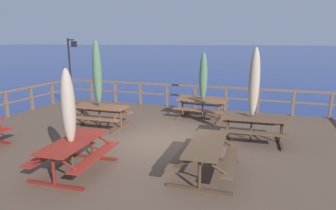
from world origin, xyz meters
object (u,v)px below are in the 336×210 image
at_px(picnic_table_back_left, 254,124).
at_px(picnic_table_back_right, 206,151).
at_px(picnic_table_mid_centre, 201,104).
at_px(picnic_table_mid_left, 101,112).
at_px(lamp_post_hooked, 71,61).
at_px(patio_umbrella_tall_back_left, 68,107).
at_px(patio_umbrella_tall_mid_right, 97,73).
at_px(patio_umbrella_tall_back_right, 203,77).
at_px(picnic_table_mid_right, 74,149).
at_px(patio_umbrella_short_front, 254,83).

relative_size(picnic_table_back_left, picnic_table_back_right, 0.98).
distance_m(picnic_table_mid_centre, picnic_table_back_right, 5.04).
bearing_deg(picnic_table_mid_left, lamp_post_hooked, 137.81).
bearing_deg(patio_umbrella_tall_back_left, picnic_table_mid_left, 111.19).
height_order(patio_umbrella_tall_back_left, patio_umbrella_tall_mid_right, patio_umbrella_tall_mid_right).
height_order(patio_umbrella_tall_mid_right, lamp_post_hooked, lamp_post_hooked).
bearing_deg(patio_umbrella_tall_back_right, picnic_table_mid_right, -107.83).
bearing_deg(picnic_table_mid_right, picnic_table_back_right, 16.25).
bearing_deg(picnic_table_back_right, lamp_post_hooked, 143.96).
height_order(picnic_table_back_right, patio_umbrella_tall_back_right, patio_umbrella_tall_back_right).
xyz_separation_m(picnic_table_mid_right, patio_umbrella_tall_mid_right, (-1.39, 3.33, 1.42)).
relative_size(picnic_table_mid_left, patio_umbrella_tall_back_right, 0.75).
bearing_deg(picnic_table_back_left, picnic_table_mid_left, -178.25).
distance_m(picnic_table_mid_left, patio_umbrella_tall_back_left, 3.81).
height_order(picnic_table_mid_centre, patio_umbrella_tall_back_right, patio_umbrella_tall_back_right).
relative_size(picnic_table_mid_right, patio_umbrella_short_front, 0.70).
relative_size(picnic_table_back_right, patio_umbrella_tall_back_right, 0.78).
xyz_separation_m(picnic_table_mid_right, picnic_table_mid_left, (-1.38, 3.41, 0.00)).
distance_m(picnic_table_mid_left, patio_umbrella_tall_mid_right, 1.42).
xyz_separation_m(patio_umbrella_tall_mid_right, lamp_post_hooked, (-3.61, 3.35, 0.14)).
bearing_deg(picnic_table_mid_right, patio_umbrella_tall_back_right, 72.17).
bearing_deg(patio_umbrella_short_front, patio_umbrella_tall_back_right, 132.19).
bearing_deg(patio_umbrella_tall_back_right, lamp_post_hooked, 172.58).
relative_size(picnic_table_mid_centre, picnic_table_back_right, 1.00).
bearing_deg(lamp_post_hooked, patio_umbrella_tall_back_left, -53.59).
bearing_deg(patio_umbrella_tall_mid_right, patio_umbrella_tall_back_left, -68.24).
height_order(picnic_table_back_right, patio_umbrella_tall_back_left, patio_umbrella_tall_back_left).
xyz_separation_m(patio_umbrella_tall_back_right, patio_umbrella_tall_back_left, (-1.92, -5.81, -0.11)).
height_order(picnic_table_mid_centre, picnic_table_back_left, same).
height_order(picnic_table_mid_right, patio_umbrella_tall_mid_right, patio_umbrella_tall_mid_right).
xyz_separation_m(picnic_table_mid_right, picnic_table_back_left, (3.95, 3.57, 0.00)).
height_order(picnic_table_back_left, lamp_post_hooked, lamp_post_hooked).
bearing_deg(patio_umbrella_tall_back_left, patio_umbrella_tall_mid_right, 111.76).
bearing_deg(picnic_table_back_right, patio_umbrella_short_front, 71.97).
relative_size(picnic_table_mid_right, patio_umbrella_tall_mid_right, 0.65).
xyz_separation_m(picnic_table_back_right, patio_umbrella_short_front, (0.88, 2.71, 1.27)).
relative_size(picnic_table_back_right, patio_umbrella_tall_mid_right, 0.66).
distance_m(picnic_table_back_left, patio_umbrella_tall_mid_right, 5.53).
bearing_deg(picnic_table_mid_centre, picnic_table_back_right, -76.55).
relative_size(picnic_table_back_left, patio_umbrella_tall_mid_right, 0.65).
height_order(picnic_table_mid_left, lamp_post_hooked, lamp_post_hooked).
bearing_deg(picnic_table_back_left, picnic_table_mid_right, -137.89).
height_order(picnic_table_mid_centre, picnic_table_mid_left, same).
bearing_deg(patio_umbrella_tall_back_right, patio_umbrella_short_front, -47.81).
relative_size(patio_umbrella_tall_back_left, lamp_post_hooked, 0.77).
relative_size(patio_umbrella_tall_back_left, patio_umbrella_short_front, 0.86).
xyz_separation_m(picnic_table_mid_centre, patio_umbrella_short_front, (2.05, -2.19, 1.28)).
distance_m(patio_umbrella_short_front, patio_umbrella_tall_mid_right, 5.27).
relative_size(picnic_table_back_left, picnic_table_mid_left, 1.02).
distance_m(patio_umbrella_tall_back_left, lamp_post_hooked, 8.35).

